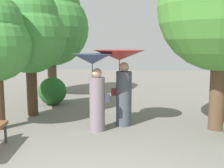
{
  "coord_description": "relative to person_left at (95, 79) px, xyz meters",
  "views": [
    {
      "loc": [
        0.9,
        -3.75,
        2.18
      ],
      "look_at": [
        0.0,
        3.56,
        1.13
      ],
      "focal_mm": 44.94,
      "sensor_mm": 36.0,
      "label": 1
    }
  ],
  "objects": [
    {
      "name": "tree_near_left",
      "position": [
        -2.72,
        4.69,
        1.78
      ],
      "size": [
        3.17,
        3.17,
        4.87
      ],
      "color": "brown",
      "rests_on": "ground"
    },
    {
      "name": "bush_path_left",
      "position": [
        -2.07,
        2.81,
        -0.81
      ],
      "size": [
        1.0,
        1.0,
        1.0
      ],
      "primitive_type": "sphere",
      "color": "#235B23",
      "rests_on": "ground"
    },
    {
      "name": "tree_far_back",
      "position": [
        -2.18,
        1.27,
        1.27
      ],
      "size": [
        2.15,
        2.15,
        3.88
      ],
      "color": "#42301E",
      "rests_on": "ground"
    },
    {
      "name": "person_left",
      "position": [
        0.0,
        0.0,
        0.0
      ],
      "size": [
        0.99,
        0.99,
        1.94
      ],
      "rotation": [
        0.0,
        0.0,
        1.54
      ],
      "color": "gray",
      "rests_on": "ground"
    },
    {
      "name": "person_right",
      "position": [
        0.61,
        0.55,
        0.19
      ],
      "size": [
        1.37,
        1.37,
        2.03
      ],
      "rotation": [
        0.0,
        0.0,
        1.54
      ],
      "color": "#474C56",
      "rests_on": "ground"
    }
  ]
}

